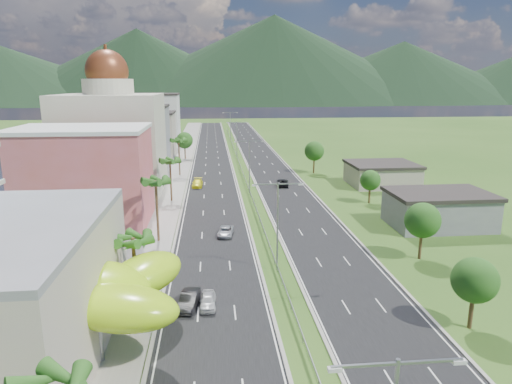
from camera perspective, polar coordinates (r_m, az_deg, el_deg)
name	(u,v)px	position (r m, az deg, el deg)	size (l,w,h in m)	color
ground	(291,310)	(47.57, 4.41, -14.49)	(500.00, 500.00, 0.00)	#2D5119
road_left	(212,161)	(133.19, -5.50, 3.84)	(11.00, 260.00, 0.04)	black
road_right	(263,160)	(134.05, 0.94, 3.97)	(11.00, 260.00, 0.04)	black
sidewalk_left	(179,162)	(133.52, -9.59, 3.76)	(7.00, 260.00, 0.12)	gray
median_guardrail	(242,170)	(115.61, -1.74, 2.72)	(0.10, 216.06, 0.76)	gray
streetlight_median_b	(278,217)	(54.16, 2.71, -3.19)	(6.04, 0.25, 11.00)	gray
streetlight_median_c	(249,161)	(92.94, -0.84, 3.90)	(6.04, 0.25, 11.00)	gray
streetlight_median_d	(237,136)	(137.41, -2.42, 7.03)	(6.04, 0.25, 11.00)	gray
streetlight_median_e	(230,123)	(182.14, -3.24, 8.62)	(6.04, 0.25, 11.00)	gray
lime_canopy	(70,291)	(42.96, -22.28, -11.33)	(18.00, 15.00, 7.40)	#9ED514
pink_shophouse	(84,178)	(77.52, -20.75, 1.63)	(20.00, 15.00, 15.00)	#BE544E
domed_building	(112,137)	(99.05, -17.57, 6.56)	(20.00, 20.00, 28.70)	#BCB89C
midrise_grey	(137,139)	(123.68, -14.69, 6.46)	(16.00, 15.00, 16.00)	slate
midrise_beige	(148,135)	(145.48, -13.34, 6.94)	(16.00, 15.00, 13.00)	#B5A895
midrise_white	(156,121)	(167.97, -12.37, 8.69)	(16.00, 15.00, 18.00)	silver
shed_near	(439,211)	(77.84, 21.86, -2.21)	(15.00, 10.00, 5.00)	slate
shed_far	(382,175)	(105.34, 15.43, 2.04)	(14.00, 12.00, 4.40)	#B5A895
palm_tree_b	(133,242)	(46.59, -15.11, -6.07)	(3.60, 3.60, 8.10)	#47301C
palm_tree_c	(156,184)	(65.28, -12.42, 1.00)	(3.60, 3.60, 9.60)	#47301C
palm_tree_d	(170,163)	(87.92, -10.70, 3.63)	(3.60, 3.60, 8.60)	#47301C
palm_tree_e	(179,142)	(112.47, -9.65, 6.20)	(3.60, 3.60, 9.40)	#47301C
leafy_tree_lfar	(185,140)	(137.56, -8.92, 6.39)	(4.90, 4.90, 8.05)	#47301C
leafy_tree_ra	(475,280)	(46.74, 25.68, -9.93)	(4.20, 4.20, 6.90)	#47301C
leafy_tree_rb	(423,220)	(62.01, 20.10, -3.36)	(4.55, 4.55, 7.47)	#47301C
leafy_tree_rc	(370,180)	(88.38, 14.10, 1.41)	(3.85, 3.85, 6.33)	#47301C
leafy_tree_rd	(314,151)	(115.44, 7.29, 5.10)	(4.90, 4.90, 8.05)	#47301C
mountain_ridge	(274,104)	(496.44, 2.26, 10.96)	(860.00, 140.00, 90.00)	black
car_white_near_left	(208,300)	(47.93, -6.04, -13.33)	(1.61, 4.01, 1.37)	silver
car_dark_left	(189,300)	(48.12, -8.38, -13.17)	(1.63, 4.68, 1.54)	black
car_silver_mid_left	(226,231)	(68.41, -3.82, -4.94)	(2.11, 4.58, 1.27)	#A3A5AB
car_yellow_far_left	(197,183)	(100.66, -7.33, 1.10)	(2.22, 5.46, 1.58)	yellow
car_dark_far_right	(283,182)	(100.87, 3.34, 1.20)	(2.52, 5.46, 1.52)	black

